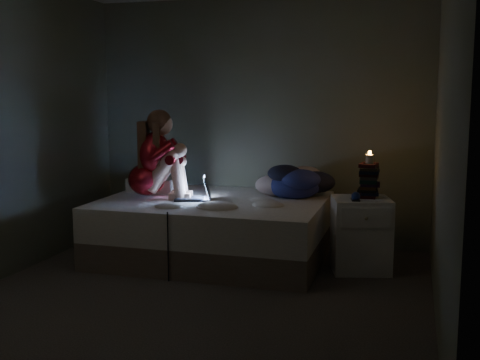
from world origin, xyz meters
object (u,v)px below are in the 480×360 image
at_px(bed, 214,229).
at_px(candle, 370,158).
at_px(laptop, 192,188).
at_px(nightstand, 361,235).
at_px(phone, 352,199).
at_px(woman, 146,154).

xyz_separation_m(bed, candle, (1.47, 0.03, 0.74)).
relative_size(laptop, nightstand, 0.51).
bearing_deg(bed, nightstand, -1.22).
bearing_deg(nightstand, laptop, 167.48).
relative_size(bed, phone, 15.18).
distance_m(woman, laptop, 0.56).
bearing_deg(bed, phone, -5.78).
distance_m(woman, candle, 2.13).
bearing_deg(laptop, candle, -13.50).
height_order(nightstand, phone, phone).
height_order(nightstand, candle, candle).
relative_size(laptop, phone, 2.46).
bearing_deg(woman, nightstand, -11.98).
bearing_deg(laptop, woman, 165.31).
height_order(candle, phone, candle).
relative_size(bed, nightstand, 3.17).
bearing_deg(woman, bed, -3.86).
distance_m(laptop, candle, 1.69).
distance_m(laptop, nightstand, 1.65).
bearing_deg(candle, woman, -175.79).
xyz_separation_m(laptop, phone, (1.53, -0.04, -0.03)).
bearing_deg(woman, laptop, -11.23).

